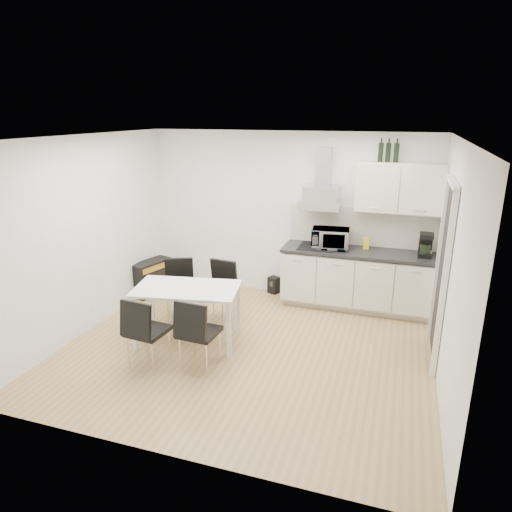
{
  "coord_description": "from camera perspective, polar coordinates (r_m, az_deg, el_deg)",
  "views": [
    {
      "loc": [
        1.7,
        -4.88,
        2.88
      ],
      "look_at": [
        -0.02,
        0.43,
        1.1
      ],
      "focal_mm": 32.0,
      "sensor_mm": 36.0,
      "label": 1
    }
  ],
  "objects": [
    {
      "name": "chair_near_left",
      "position": [
        5.5,
        -13.34,
        -9.18
      ],
      "size": [
        0.49,
        0.54,
        0.88
      ],
      "primitive_type": null,
      "rotation": [
        0.0,
        0.0,
        -0.11
      ],
      "color": "black",
      "rests_on": "ground"
    },
    {
      "name": "wall_left",
      "position": [
        6.47,
        -20.38,
        2.43
      ],
      "size": [
        0.1,
        4.0,
        2.6
      ],
      "primitive_type": "cube",
      "color": "white",
      "rests_on": "ground"
    },
    {
      "name": "kitchenette",
      "position": [
        6.94,
        12.99,
        0.04
      ],
      "size": [
        2.22,
        0.64,
        2.52
      ],
      "color": "beige",
      "rests_on": "ground"
    },
    {
      "name": "ceiling",
      "position": [
        5.17,
        -1.28,
        14.58
      ],
      "size": [
        4.5,
        4.5,
        0.0
      ],
      "primitive_type": "plane",
      "color": "white",
      "rests_on": "wall_back"
    },
    {
      "name": "wall_right",
      "position": [
        5.15,
        23.19,
        -1.64
      ],
      "size": [
        0.1,
        4.0,
        2.6
      ],
      "primitive_type": "cube",
      "color": "white",
      "rests_on": "ground"
    },
    {
      "name": "chair_far_left",
      "position": [
        6.57,
        -9.51,
        -4.39
      ],
      "size": [
        0.61,
        0.64,
        0.88
      ],
      "primitive_type": null,
      "rotation": [
        0.0,
        0.0,
        3.59
      ],
      "color": "black",
      "rests_on": "ground"
    },
    {
      "name": "floor_speaker",
      "position": [
        7.55,
        2.24,
        -3.64
      ],
      "size": [
        0.21,
        0.2,
        0.27
      ],
      "primitive_type": "cube",
      "rotation": [
        0.0,
        0.0,
        -0.38
      ],
      "color": "black",
      "rests_on": "ground"
    },
    {
      "name": "wall_front",
      "position": [
        3.7,
        -11.5,
        -7.99
      ],
      "size": [
        4.5,
        0.1,
        2.6
      ],
      "primitive_type": "cube",
      "color": "white",
      "rests_on": "ground"
    },
    {
      "name": "guitar_amp",
      "position": [
        7.67,
        -12.88,
        -2.6
      ],
      "size": [
        0.47,
        0.72,
        0.56
      ],
      "rotation": [
        0.0,
        0.0,
        -0.3
      ],
      "color": "black",
      "rests_on": "ground"
    },
    {
      "name": "dining_table",
      "position": [
        5.87,
        -8.64,
        -4.72
      ],
      "size": [
        1.42,
        0.96,
        0.75
      ],
      "rotation": [
        0.0,
        0.0,
        0.17
      ],
      "color": "white",
      "rests_on": "ground"
    },
    {
      "name": "chair_far_right",
      "position": [
        6.43,
        -4.83,
        -4.67
      ],
      "size": [
        0.5,
        0.55,
        0.88
      ],
      "primitive_type": null,
      "rotation": [
        0.0,
        0.0,
        3.02
      ],
      "color": "black",
      "rests_on": "ground"
    },
    {
      "name": "chair_near_right",
      "position": [
        5.36,
        -7.09,
        -9.52
      ],
      "size": [
        0.47,
        0.53,
        0.88
      ],
      "primitive_type": null,
      "rotation": [
        0.0,
        0.0,
        -0.06
      ],
      "color": "black",
      "rests_on": "ground"
    },
    {
      "name": "ground",
      "position": [
        5.91,
        -1.1,
        -11.47
      ],
      "size": [
        4.5,
        4.5,
        0.0
      ],
      "primitive_type": "plane",
      "color": "tan",
      "rests_on": "ground"
    },
    {
      "name": "wall_back",
      "position": [
        7.26,
        4.02,
        5.06
      ],
      "size": [
        4.5,
        0.1,
        2.6
      ],
      "primitive_type": "cube",
      "color": "white",
      "rests_on": "ground"
    },
    {
      "name": "doorway",
      "position": [
        5.75,
        22.1,
        -2.23
      ],
      "size": [
        0.08,
        1.04,
        2.1
      ],
      "primitive_type": "cube",
      "color": "white",
      "rests_on": "ground"
    }
  ]
}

